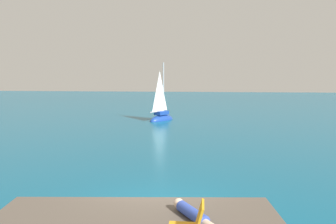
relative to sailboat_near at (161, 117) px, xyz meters
name	(u,v)px	position (x,y,z in m)	size (l,w,h in m)	color
ground_plane	(157,212)	(2.74, -19.98, -0.31)	(160.00, 160.00, 0.00)	#0F5675
sailboat_near	(161,117)	(0.00, 0.00, 0.00)	(2.39, 3.07, 5.65)	#193D99
person_sunbather	(196,216)	(3.94, -22.61, 0.76)	(1.13, 1.51, 0.25)	#334CB2
beach_chair	(191,224)	(3.89, -23.68, 1.09)	(0.60, 0.49, 0.80)	orange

